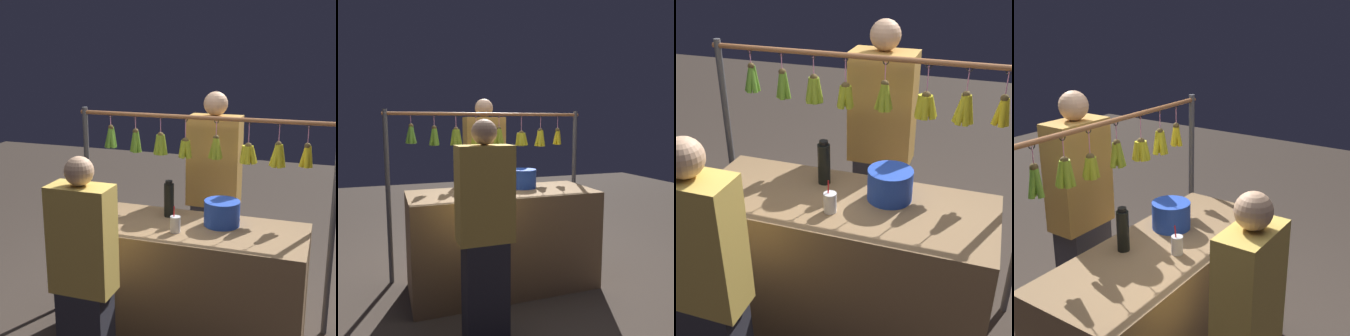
% 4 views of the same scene
% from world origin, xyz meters
% --- Properties ---
extents(ground_plane, '(12.00, 12.00, 0.00)m').
position_xyz_m(ground_plane, '(0.00, 0.00, 0.00)').
color(ground_plane, '#41362F').
extents(market_counter, '(1.69, 0.68, 0.91)m').
position_xyz_m(market_counter, '(0.00, 0.00, 0.45)').
color(market_counter, olive).
rests_on(market_counter, ground).
extents(display_rack, '(2.03, 0.14, 1.65)m').
position_xyz_m(display_rack, '(-0.01, -0.44, 1.22)').
color(display_rack, '#4C4C51').
rests_on(display_rack, ground).
extents(water_bottle, '(0.07, 0.07, 0.27)m').
position_xyz_m(water_bottle, '(0.17, -0.16, 1.04)').
color(water_bottle, black).
rests_on(water_bottle, market_counter).
extents(blue_bucket, '(0.25, 0.25, 0.18)m').
position_xyz_m(blue_bucket, '(-0.24, -0.11, 1.00)').
color(blue_bucket, blue).
rests_on(blue_bucket, market_counter).
extents(drink_cup, '(0.07, 0.07, 0.18)m').
position_xyz_m(drink_cup, '(0.03, 0.13, 0.97)').
color(drink_cup, silver).
rests_on(drink_cup, market_counter).
extents(vendor_person, '(0.42, 0.23, 1.79)m').
position_xyz_m(vendor_person, '(-0.03, -0.72, 0.88)').
color(vendor_person, '#2D2D38').
rests_on(vendor_person, ground).
extents(customer_person, '(0.37, 0.20, 1.55)m').
position_xyz_m(customer_person, '(0.39, 0.77, 0.77)').
color(customer_person, '#2D2D38').
rests_on(customer_person, ground).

